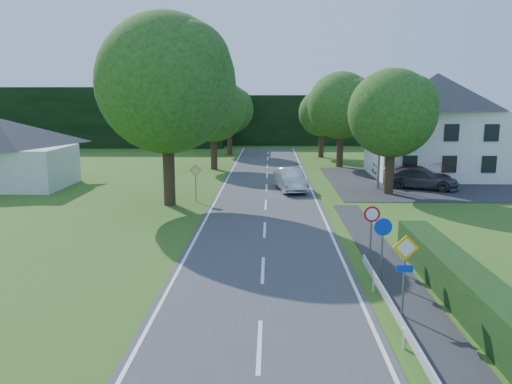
{
  "coord_description": "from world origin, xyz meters",
  "views": [
    {
      "loc": [
        0.26,
        -6.36,
        6.55
      ],
      "look_at": [
        -0.45,
        18.61,
        1.85
      ],
      "focal_mm": 35.0,
      "sensor_mm": 36.0,
      "label": 1
    }
  ],
  "objects_px": {
    "parked_car_red": "(418,175)",
    "parked_car_silver_a": "(403,168)",
    "parked_car_grey": "(422,178)",
    "parked_car_silver_b": "(444,172)",
    "moving_car": "(290,179)",
    "parasol": "(443,176)",
    "motorcycle": "(286,174)",
    "streetlight": "(379,128)"
  },
  "relations": [
    {
      "from": "motorcycle",
      "to": "parasol",
      "type": "bearing_deg",
      "value": -20.82
    },
    {
      "from": "motorcycle",
      "to": "parked_car_red",
      "type": "distance_m",
      "value": 10.26
    },
    {
      "from": "parked_car_red",
      "to": "parked_car_grey",
      "type": "distance_m",
      "value": 0.96
    },
    {
      "from": "moving_car",
      "to": "parked_car_silver_a",
      "type": "bearing_deg",
      "value": 22.89
    },
    {
      "from": "moving_car",
      "to": "parasol",
      "type": "height_order",
      "value": "parasol"
    },
    {
      "from": "motorcycle",
      "to": "moving_car",
      "type": "bearing_deg",
      "value": -87.71
    },
    {
      "from": "streetlight",
      "to": "parked_car_red",
      "type": "relative_size",
      "value": 1.67
    },
    {
      "from": "parked_car_red",
      "to": "streetlight",
      "type": "bearing_deg",
      "value": 107.38
    },
    {
      "from": "parked_car_grey",
      "to": "parasol",
      "type": "bearing_deg",
      "value": -86.49
    },
    {
      "from": "streetlight",
      "to": "motorcycle",
      "type": "distance_m",
      "value": 8.56
    },
    {
      "from": "moving_car",
      "to": "parked_car_grey",
      "type": "relative_size",
      "value": 0.93
    },
    {
      "from": "parked_car_silver_b",
      "to": "motorcycle",
      "type": "bearing_deg",
      "value": 84.91
    },
    {
      "from": "streetlight",
      "to": "moving_car",
      "type": "xyz_separation_m",
      "value": [
        -6.35,
        -1.05,
        -3.63
      ]
    },
    {
      "from": "streetlight",
      "to": "parked_car_grey",
      "type": "relative_size",
      "value": 1.54
    },
    {
      "from": "parked_car_silver_a",
      "to": "parasol",
      "type": "relative_size",
      "value": 2.11
    },
    {
      "from": "parasol",
      "to": "parked_car_silver_b",
      "type": "bearing_deg",
      "value": 70.79
    },
    {
      "from": "parked_car_silver_a",
      "to": "parked_car_silver_b",
      "type": "xyz_separation_m",
      "value": [
        2.99,
        -1.17,
        -0.11
      ]
    },
    {
      "from": "streetlight",
      "to": "parasol",
      "type": "xyz_separation_m",
      "value": [
        4.7,
        -0.5,
        -3.39
      ]
    },
    {
      "from": "motorcycle",
      "to": "parked_car_silver_a",
      "type": "distance_m",
      "value": 9.82
    },
    {
      "from": "parked_car_red",
      "to": "parked_car_silver_a",
      "type": "xyz_separation_m",
      "value": [
        -0.07,
        4.19,
        -0.02
      ]
    },
    {
      "from": "motorcycle",
      "to": "parked_car_silver_a",
      "type": "bearing_deg",
      "value": 8.06
    },
    {
      "from": "moving_car",
      "to": "parked_car_silver_a",
      "type": "xyz_separation_m",
      "value": [
        9.63,
        6.22,
        -0.0
      ]
    },
    {
      "from": "motorcycle",
      "to": "parked_car_grey",
      "type": "distance_m",
      "value": 10.54
    },
    {
      "from": "streetlight",
      "to": "parked_car_red",
      "type": "height_order",
      "value": "streetlight"
    },
    {
      "from": "moving_car",
      "to": "parked_car_silver_b",
      "type": "xyz_separation_m",
      "value": [
        12.61,
        5.05,
        -0.12
      ]
    },
    {
      "from": "streetlight",
      "to": "moving_car",
      "type": "relative_size",
      "value": 1.65
    },
    {
      "from": "parked_car_grey",
      "to": "parked_car_silver_b",
      "type": "bearing_deg",
      "value": -12.24
    },
    {
      "from": "motorcycle",
      "to": "parked_car_silver_b",
      "type": "height_order",
      "value": "parked_car_silver_b"
    },
    {
      "from": "streetlight",
      "to": "motorcycle",
      "type": "relative_size",
      "value": 4.62
    },
    {
      "from": "motorcycle",
      "to": "parasol",
      "type": "height_order",
      "value": "parasol"
    },
    {
      "from": "parked_car_red",
      "to": "parked_car_grey",
      "type": "relative_size",
      "value": 0.92
    },
    {
      "from": "parasol",
      "to": "parked_car_red",
      "type": "bearing_deg",
      "value": 132.24
    },
    {
      "from": "moving_car",
      "to": "parasol",
      "type": "relative_size",
      "value": 2.12
    },
    {
      "from": "parked_car_silver_b",
      "to": "moving_car",
      "type": "bearing_deg",
      "value": 106.54
    },
    {
      "from": "parked_car_silver_a",
      "to": "parasol",
      "type": "xyz_separation_m",
      "value": [
        1.42,
        -5.67,
        0.23
      ]
    },
    {
      "from": "parasol",
      "to": "parked_car_silver_a",
      "type": "bearing_deg",
      "value": 104.04
    },
    {
      "from": "parked_car_grey",
      "to": "parked_car_silver_a",
      "type": "bearing_deg",
      "value": 24.78
    },
    {
      "from": "parked_car_grey",
      "to": "parked_car_silver_b",
      "type": "height_order",
      "value": "parked_car_grey"
    },
    {
      "from": "parked_car_red",
      "to": "parasol",
      "type": "xyz_separation_m",
      "value": [
        1.35,
        -1.49,
        0.21
      ]
    },
    {
      "from": "moving_car",
      "to": "parked_car_red",
      "type": "height_order",
      "value": "parked_car_red"
    },
    {
      "from": "parked_car_silver_a",
      "to": "motorcycle",
      "type": "bearing_deg",
      "value": 96.01
    },
    {
      "from": "parked_car_silver_b",
      "to": "parasol",
      "type": "height_order",
      "value": "parasol"
    }
  ]
}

